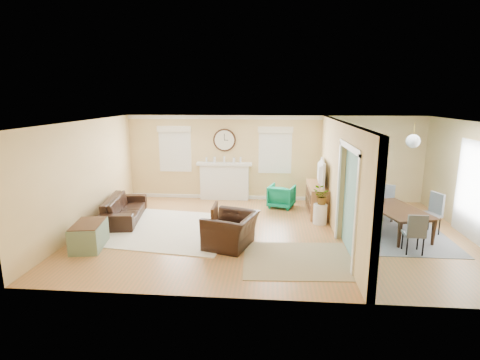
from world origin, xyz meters
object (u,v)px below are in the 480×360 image
Objects in this scene: green_chair at (282,196)px; dining_table at (397,221)px; credenza at (317,199)px; sofa at (124,208)px; eames_chair at (231,230)px.

dining_table is at bearing 160.53° from green_chair.
credenza is 0.88× the size of dining_table.
credenza is (5.08, 1.01, 0.10)m from sofa.
sofa is 2.92× the size of green_chair.
credenza reaches higher than dining_table.
green_chair is (4.11, 1.50, 0.02)m from sofa.
eames_chair is 1.54× the size of green_chair.
sofa is at bearing -100.70° from eames_chair.
sofa is 4.37m from green_chair.
sofa is 1.19× the size of dining_table.
eames_chair is 3.31m from credenza.
credenza is (2.12, 2.55, 0.04)m from eames_chair.
eames_chair is at bearing -129.76° from credenza.
sofa is at bearing 71.61° from dining_table.
green_chair is at bearing 153.15° from credenza.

